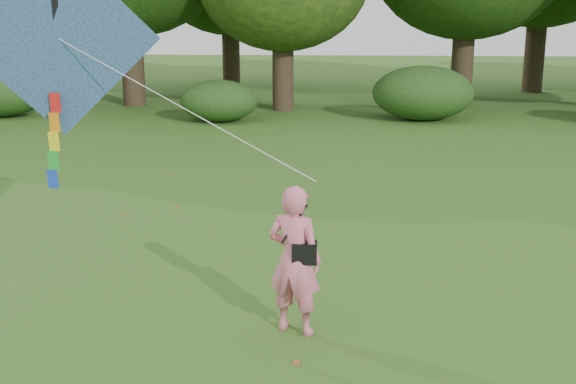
{
  "coord_description": "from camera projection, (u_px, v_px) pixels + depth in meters",
  "views": [
    {
      "loc": [
        -0.15,
        -7.31,
        3.95
      ],
      "look_at": [
        -0.72,
        2.0,
        1.5
      ],
      "focal_mm": 45.0,
      "sensor_mm": 36.0,
      "label": 1
    }
  ],
  "objects": [
    {
      "name": "ground",
      "position": [
        341.0,
        368.0,
        8.05
      ],
      "size": [
        100.0,
        100.0,
        0.0
      ],
      "primitive_type": "plane",
      "color": "#265114",
      "rests_on": "ground"
    },
    {
      "name": "man_kite_flyer",
      "position": [
        295.0,
        260.0,
        8.73
      ],
      "size": [
        0.8,
        0.66,
        1.87
      ],
      "primitive_type": "imported",
      "rotation": [
        0.0,
        0.0,
        2.77
      ],
      "color": "#E16A87",
      "rests_on": "ground"
    },
    {
      "name": "crossbody_bag",
      "position": [
        304.0,
        251.0,
        8.66
      ],
      "size": [
        0.43,
        0.2,
        0.73
      ],
      "color": "black",
      "rests_on": "ground"
    },
    {
      "name": "flying_kite",
      "position": [
        57.0,
        41.0,
        9.28
      ],
      "size": [
        4.67,
        1.42,
        3.31
      ],
      "color": "#2939B4",
      "rests_on": "ground"
    },
    {
      "name": "shrub_band",
      "position": [
        315.0,
        96.0,
        24.87
      ],
      "size": [
        39.15,
        3.22,
        1.88
      ],
      "color": "#264919",
      "rests_on": "ground"
    },
    {
      "name": "fallen_leaves",
      "position": [
        268.0,
        249.0,
        11.91
      ],
      "size": [
        9.54,
        12.96,
        0.01
      ],
      "color": "brown",
      "rests_on": "ground"
    }
  ]
}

